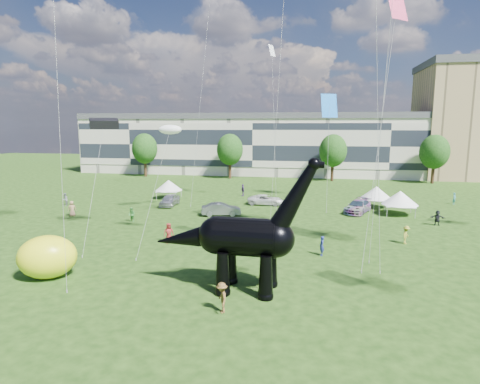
# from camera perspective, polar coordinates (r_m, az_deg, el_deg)

# --- Properties ---
(ground) EXTENTS (220.00, 220.00, 0.00)m
(ground) POSITION_cam_1_polar(r_m,az_deg,el_deg) (27.64, 0.38, -13.14)
(ground) COLOR #16330C
(ground) RESTS_ON ground
(terrace_row) EXTENTS (78.00, 11.00, 12.00)m
(terrace_row) POSITION_cam_1_polar(r_m,az_deg,el_deg) (88.12, 2.32, 6.51)
(terrace_row) COLOR beige
(terrace_row) RESTS_ON ground
(tree_far_left) EXTENTS (5.20, 5.20, 9.44)m
(tree_far_left) POSITION_cam_1_polar(r_m,az_deg,el_deg) (85.48, -13.42, 6.36)
(tree_far_left) COLOR #382314
(tree_far_left) RESTS_ON ground
(tree_mid_left) EXTENTS (5.20, 5.20, 9.44)m
(tree_mid_left) POSITION_cam_1_polar(r_m,az_deg,el_deg) (79.94, -1.45, 6.41)
(tree_mid_left) COLOR #382314
(tree_mid_left) RESTS_ON ground
(tree_mid_right) EXTENTS (5.20, 5.20, 9.44)m
(tree_mid_right) POSITION_cam_1_polar(r_m,az_deg,el_deg) (78.31, 13.10, 6.10)
(tree_mid_right) COLOR #382314
(tree_mid_right) RESTS_ON ground
(tree_far_right) EXTENTS (5.20, 5.20, 9.44)m
(tree_far_right) POSITION_cam_1_polar(r_m,az_deg,el_deg) (81.15, 25.96, 5.50)
(tree_far_right) COLOR #382314
(tree_far_right) RESTS_ON ground
(dinosaur_sculpture) EXTENTS (11.09, 3.14, 9.07)m
(dinosaur_sculpture) POSITION_cam_1_polar(r_m,az_deg,el_deg) (25.90, -0.02, -6.68)
(dinosaur_sculpture) COLOR black
(dinosaur_sculpture) RESTS_ON ground
(car_silver) EXTENTS (1.92, 4.55, 1.53)m
(car_silver) POSITION_cam_1_polar(r_m,az_deg,el_deg) (54.11, -9.98, -1.14)
(car_silver) COLOR silver
(car_silver) RESTS_ON ground
(car_grey) EXTENTS (4.91, 2.74, 1.53)m
(car_grey) POSITION_cam_1_polar(r_m,az_deg,el_deg) (47.59, -2.70, -2.46)
(car_grey) COLOR slate
(car_grey) RESTS_ON ground
(car_white) EXTENTS (4.86, 2.33, 1.34)m
(car_white) POSITION_cam_1_polar(r_m,az_deg,el_deg) (54.11, 3.68, -1.12)
(car_white) COLOR silver
(car_white) RESTS_ON ground
(car_dark) EXTENTS (4.16, 5.86, 1.58)m
(car_dark) POSITION_cam_1_polar(r_m,az_deg,el_deg) (51.15, 16.45, -1.98)
(car_dark) COLOR #595960
(car_dark) RESTS_ON ground
(gazebo_near) EXTENTS (4.44, 4.44, 2.91)m
(gazebo_near) POSITION_cam_1_polar(r_m,az_deg,el_deg) (51.32, 21.81, -0.81)
(gazebo_near) COLOR white
(gazebo_near) RESTS_ON ground
(gazebo_far) EXTENTS (5.15, 5.15, 2.82)m
(gazebo_far) POSITION_cam_1_polar(r_m,az_deg,el_deg) (54.66, 18.81, -0.11)
(gazebo_far) COLOR silver
(gazebo_far) RESTS_ON ground
(gazebo_left) EXTENTS (4.10, 4.10, 2.71)m
(gazebo_left) POSITION_cam_1_polar(r_m,az_deg,el_deg) (59.44, -10.10, 0.93)
(gazebo_left) COLOR silver
(gazebo_left) RESTS_ON ground
(inflatable_yellow) EXTENTS (4.85, 4.37, 3.05)m
(inflatable_yellow) POSITION_cam_1_polar(r_m,az_deg,el_deg) (31.44, -25.72, -8.32)
(inflatable_yellow) COLOR yellow
(inflatable_yellow) RESTS_ON ground
(visitors) EXTENTS (52.16, 39.09, 1.87)m
(visitors) POSITION_cam_1_polar(r_m,az_deg,el_deg) (41.59, -0.23, -4.08)
(visitors) COLOR #A67953
(visitors) RESTS_ON ground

